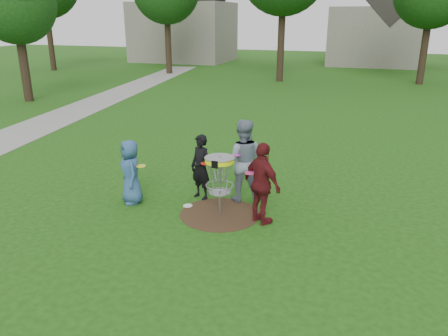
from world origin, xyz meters
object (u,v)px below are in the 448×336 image
(player_grey, at_px, (242,161))
(disc_golf_basket, at_px, (220,171))
(player_maroon, at_px, (262,184))
(player_blue, at_px, (131,172))
(player_black, at_px, (201,167))

(player_grey, bearing_deg, disc_golf_basket, 61.82)
(player_grey, bearing_deg, player_maroon, 110.44)
(player_maroon, relative_size, disc_golf_basket, 1.29)
(player_blue, height_order, player_black, player_black)
(player_grey, bearing_deg, player_black, -1.89)
(player_black, height_order, player_maroon, player_maroon)
(player_black, xyz_separation_m, player_maroon, (1.71, -0.86, 0.10))
(player_grey, relative_size, disc_golf_basket, 1.44)
(player_blue, bearing_deg, disc_golf_basket, 48.97)
(player_maroon, xyz_separation_m, disc_golf_basket, (-0.98, 0.12, 0.13))
(player_blue, relative_size, player_grey, 0.77)
(player_grey, distance_m, disc_golf_basket, 0.99)
(player_grey, height_order, disc_golf_basket, player_grey)
(player_blue, xyz_separation_m, disc_golf_basket, (2.20, 0.01, 0.25))
(player_blue, height_order, player_grey, player_grey)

